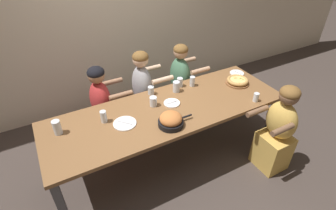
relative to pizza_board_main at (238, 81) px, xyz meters
name	(u,v)px	position (x,y,z in m)	size (l,w,h in m)	color
ground_plane	(168,158)	(-1.02, -0.06, -0.81)	(18.00, 18.00, 0.00)	#423833
dining_table	(168,114)	(-1.02, -0.06, -0.11)	(2.65, 0.88, 0.77)	brown
pizza_board_main	(238,81)	(0.00, 0.00, 0.00)	(0.29, 0.29, 0.07)	brown
skillet_bowl	(171,120)	(-1.12, -0.31, 0.03)	(0.37, 0.26, 0.14)	black
empty_plate_a	(237,73)	(0.17, 0.20, -0.03)	(0.18, 0.18, 0.02)	white
empty_plate_b	(125,123)	(-1.52, -0.08, -0.03)	(0.23, 0.23, 0.02)	white
empty_plate_c	(172,103)	(-0.93, 0.01, -0.03)	(0.18, 0.18, 0.02)	white
cocktail_glass_blue	(151,91)	(-1.05, 0.29, 0.01)	(0.07, 0.07, 0.12)	silver
drinking_glass_a	(180,83)	(-0.67, 0.28, 0.01)	(0.07, 0.07, 0.11)	silver
drinking_glass_b	(153,102)	(-1.13, 0.07, 0.02)	(0.08, 0.08, 0.11)	silver
drinking_glass_c	(256,98)	(-0.08, -0.40, 0.01)	(0.06, 0.06, 0.10)	silver
drinking_glass_d	(57,128)	(-2.13, 0.09, 0.03)	(0.08, 0.08, 0.15)	silver
drinking_glass_e	(192,82)	(-0.52, 0.22, 0.02)	(0.06, 0.06, 0.12)	silver
drinking_glass_f	(176,87)	(-0.76, 0.20, 0.02)	(0.08, 0.08, 0.13)	silver
drinking_glass_g	(104,117)	(-1.69, 0.06, 0.02)	(0.06, 0.06, 0.13)	silver
diner_far_midright	(180,87)	(-0.47, 0.60, -0.28)	(0.51, 0.40, 1.16)	#477556
diner_near_right	(277,132)	(0.01, -0.72, -0.30)	(0.51, 0.40, 1.11)	gold
diner_far_center	(143,97)	(-1.03, 0.60, -0.26)	(0.51, 0.40, 1.18)	#99999E
diner_far_midleft	(103,111)	(-1.58, 0.60, -0.29)	(0.51, 0.40, 1.12)	#B22D2D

